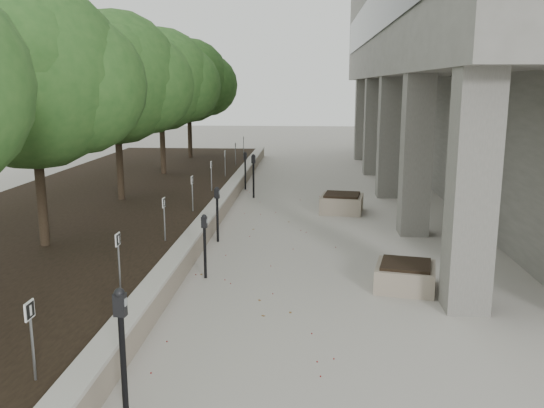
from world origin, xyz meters
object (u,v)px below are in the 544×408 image
(crabapple_tree_3, at_px, (117,106))
(crabapple_tree_5, at_px, (189,98))
(crabapple_tree_2, at_px, (35,115))
(parking_meter_3, at_px, (217,214))
(planter_back, at_px, (342,203))
(parking_meter_4, at_px, (253,176))
(parking_meter_5, at_px, (245,171))
(parking_meter_1, at_px, (123,354))
(parking_meter_2, at_px, (205,246))
(planter_front, at_px, (405,276))
(crabapple_tree_4, at_px, (161,101))

(crabapple_tree_3, xyz_separation_m, crabapple_tree_5, (0.00, 10.00, 0.00))
(crabapple_tree_2, height_order, parking_meter_3, crabapple_tree_2)
(crabapple_tree_3, distance_m, planter_back, 7.14)
(crabapple_tree_3, height_order, parking_meter_4, crabapple_tree_3)
(crabapple_tree_5, xyz_separation_m, planter_back, (6.54, -9.57, -2.84))
(crabapple_tree_2, bearing_deg, parking_meter_5, 70.19)
(crabapple_tree_2, bearing_deg, parking_meter_1, -57.71)
(parking_meter_2, bearing_deg, parking_meter_5, 97.18)
(parking_meter_4, distance_m, planter_back, 3.50)
(planter_front, xyz_separation_m, planter_back, (-0.83, 6.49, 0.03))
(crabapple_tree_5, bearing_deg, crabapple_tree_3, -90.00)
(parking_meter_2, relative_size, parking_meter_3, 0.95)
(crabapple_tree_3, distance_m, parking_meter_4, 5.03)
(crabapple_tree_4, bearing_deg, parking_meter_5, -16.74)
(parking_meter_1, xyz_separation_m, planter_back, (3.03, 10.98, -0.50))
(parking_meter_1, height_order, parking_meter_2, parking_meter_1)
(crabapple_tree_5, relative_size, planter_front, 5.11)
(crabapple_tree_4, relative_size, planter_front, 5.11)
(crabapple_tree_4, relative_size, parking_meter_4, 3.67)
(crabapple_tree_2, relative_size, crabapple_tree_4, 1.00)
(parking_meter_3, xyz_separation_m, parking_meter_4, (0.34, 5.50, 0.06))
(crabapple_tree_2, xyz_separation_m, parking_meter_3, (3.37, 1.93, -2.44))
(parking_meter_3, distance_m, parking_meter_5, 7.09)
(crabapple_tree_2, height_order, planter_front, crabapple_tree_2)
(crabapple_tree_5, xyz_separation_m, parking_meter_5, (3.25, -5.98, -2.43))
(parking_meter_5, relative_size, planter_back, 1.15)
(parking_meter_3, relative_size, parking_meter_4, 0.91)
(planter_back, bearing_deg, parking_meter_1, -105.45)
(parking_meter_3, xyz_separation_m, parking_meter_5, (-0.12, 7.09, 0.01))
(crabapple_tree_4, height_order, crabapple_tree_5, same)
(parking_meter_3, bearing_deg, crabapple_tree_5, 114.03)
(parking_meter_1, distance_m, planter_front, 5.94)
(parking_meter_3, bearing_deg, parking_meter_4, 96.08)
(crabapple_tree_5, xyz_separation_m, parking_meter_4, (3.71, -7.56, -2.38))
(parking_meter_1, relative_size, parking_meter_2, 1.21)
(parking_meter_5, distance_m, planter_front, 10.90)
(parking_meter_3, height_order, parking_meter_4, parking_meter_4)
(parking_meter_3, xyz_separation_m, planter_front, (4.00, -3.00, -0.43))
(crabapple_tree_3, relative_size, parking_meter_4, 3.67)
(planter_back, bearing_deg, crabapple_tree_4, 145.05)
(crabapple_tree_5, height_order, parking_meter_4, crabapple_tree_5)
(parking_meter_5, bearing_deg, planter_back, -58.32)
(parking_meter_3, height_order, planter_back, parking_meter_3)
(parking_meter_1, distance_m, planter_back, 11.40)
(crabapple_tree_3, height_order, parking_meter_1, crabapple_tree_3)
(parking_meter_2, relative_size, planter_back, 1.07)
(planter_front, bearing_deg, crabapple_tree_5, 114.63)
(parking_meter_1, xyz_separation_m, parking_meter_4, (0.20, 12.99, -0.04))
(parking_meter_5, bearing_deg, crabapple_tree_3, -139.75)
(planter_front, bearing_deg, parking_meter_2, 174.80)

